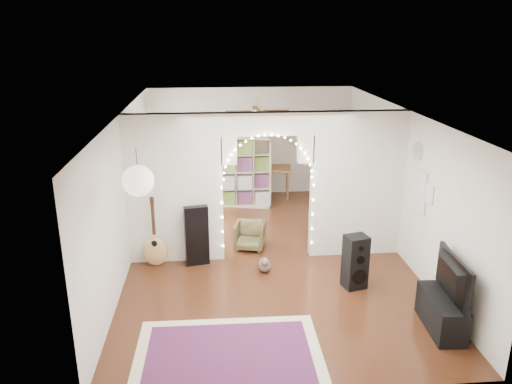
{
  "coord_description": "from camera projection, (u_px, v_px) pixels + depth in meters",
  "views": [
    {
      "loc": [
        -0.95,
        -8.49,
        4.08
      ],
      "look_at": [
        -0.18,
        0.3,
        1.16
      ],
      "focal_mm": 35.0,
      "sensor_mm": 36.0,
      "label": 1
    }
  ],
  "objects": [
    {
      "name": "paper_lantern",
      "position": [
        138.0,
        181.0,
        6.26
      ],
      "size": [
        0.4,
        0.4,
        0.4
      ],
      "primitive_type": "sphere",
      "color": "white",
      "rests_on": "ceiling"
    },
    {
      "name": "wall_left",
      "position": [
        126.0,
        191.0,
        8.76
      ],
      "size": [
        0.02,
        7.5,
        2.7
      ],
      "primitive_type": "cube",
      "color": "silver",
      "rests_on": "floor"
    },
    {
      "name": "ceiling",
      "position": [
        268.0,
        112.0,
        8.54
      ],
      "size": [
        5.0,
        7.5,
        0.02
      ],
      "primitive_type": "cube",
      "color": "white",
      "rests_on": "wall_back"
    },
    {
      "name": "floor",
      "position": [
        267.0,
        255.0,
        9.39
      ],
      "size": [
        7.5,
        7.5,
        0.0
      ],
      "primitive_type": "plane",
      "color": "black",
      "rests_on": "ground"
    },
    {
      "name": "media_console",
      "position": [
        441.0,
        313.0,
        7.04
      ],
      "size": [
        0.46,
        1.02,
        0.5
      ],
      "primitive_type": "cube",
      "rotation": [
        0.0,
        0.0,
        -0.06
      ],
      "color": "black",
      "rests_on": "floor"
    },
    {
      "name": "acoustic_guitar",
      "position": [
        155.0,
        241.0,
        8.84
      ],
      "size": [
        0.47,
        0.32,
        1.11
      ],
      "rotation": [
        0.0,
        0.0,
        -0.43
      ],
      "color": "#AD8145",
      "rests_on": "floor"
    },
    {
      "name": "wall_front",
      "position": [
        305.0,
        291.0,
        5.42
      ],
      "size": [
        5.0,
        0.02,
        2.7
      ],
      "primitive_type": "cube",
      "color": "silver",
      "rests_on": "floor"
    },
    {
      "name": "flower_vase",
      "position": [
        267.0,
        163.0,
        12.47
      ],
      "size": [
        0.2,
        0.2,
        0.19
      ],
      "primitive_type": "imported",
      "rotation": [
        0.0,
        0.0,
        -0.12
      ],
      "color": "white",
      "rests_on": "dining_table"
    },
    {
      "name": "dining_chair_right",
      "position": [
        325.0,
        225.0,
        10.14
      ],
      "size": [
        0.59,
        0.6,
        0.53
      ],
      "primitive_type": "imported",
      "rotation": [
        0.0,
        0.0,
        0.04
      ],
      "color": "brown",
      "rests_on": "floor"
    },
    {
      "name": "tabby_cat",
      "position": [
        264.0,
        264.0,
        8.73
      ],
      "size": [
        0.23,
        0.5,
        0.33
      ],
      "rotation": [
        0.0,
        0.0,
        -0.05
      ],
      "color": "brown",
      "rests_on": "floor"
    },
    {
      "name": "ceiling_fan",
      "position": [
        257.0,
        111.0,
        10.53
      ],
      "size": [
        1.1,
        1.1,
        0.3
      ],
      "primitive_type": null,
      "color": "gold",
      "rests_on": "ceiling"
    },
    {
      "name": "wall_back",
      "position": [
        251.0,
        142.0,
        12.51
      ],
      "size": [
        5.0,
        0.02,
        2.7
      ],
      "primitive_type": "cube",
      "color": "silver",
      "rests_on": "floor"
    },
    {
      "name": "picture_frames",
      "position": [
        424.0,
        193.0,
        8.18
      ],
      "size": [
        0.02,
        0.5,
        0.7
      ],
      "primitive_type": null,
      "color": "white",
      "rests_on": "wall_right"
    },
    {
      "name": "guitar_case",
      "position": [
        197.0,
        236.0,
        8.88
      ],
      "size": [
        0.44,
        0.22,
        1.1
      ],
      "primitive_type": "cube",
      "rotation": [
        0.0,
        0.0,
        0.2
      ],
      "color": "black",
      "rests_on": "floor"
    },
    {
      "name": "floor_speaker",
      "position": [
        355.0,
        262.0,
        8.11
      ],
      "size": [
        0.42,
        0.38,
        0.9
      ],
      "rotation": [
        0.0,
        0.0,
        0.25
      ],
      "color": "black",
      "rests_on": "floor"
    },
    {
      "name": "divider_wall",
      "position": [
        267.0,
        183.0,
        8.95
      ],
      "size": [
        5.0,
        0.2,
        2.7
      ],
      "color": "silver",
      "rests_on": "floor"
    },
    {
      "name": "dining_chair_left",
      "position": [
        250.0,
        236.0,
        9.62
      ],
      "size": [
        0.66,
        0.68,
        0.51
      ],
      "primitive_type": "imported",
      "rotation": [
        0.0,
        0.0,
        -0.24
      ],
      "color": "brown",
      "rests_on": "floor"
    },
    {
      "name": "window",
      "position": [
        141.0,
        157.0,
        10.42
      ],
      "size": [
        0.04,
        1.2,
        1.4
      ],
      "primitive_type": "cube",
      "color": "white",
      "rests_on": "wall_left"
    },
    {
      "name": "wall_clock",
      "position": [
        418.0,
        151.0,
        8.37
      ],
      "size": [
        0.03,
        0.31,
        0.31
      ],
      "primitive_type": "cylinder",
      "rotation": [
        0.0,
        1.57,
        0.0
      ],
      "color": "white",
      "rests_on": "wall_right"
    },
    {
      "name": "wall_right",
      "position": [
        402.0,
        183.0,
        9.18
      ],
      "size": [
        0.02,
        7.5,
        2.7
      ],
      "primitive_type": "cube",
      "color": "silver",
      "rests_on": "floor"
    },
    {
      "name": "fairy_lights",
      "position": [
        268.0,
        178.0,
        8.78
      ],
      "size": [
        1.64,
        0.04,
        1.6
      ],
      "primitive_type": null,
      "color": "#FFEABF",
      "rests_on": "divider_wall"
    },
    {
      "name": "dining_table",
      "position": [
        267.0,
        170.0,
        12.52
      ],
      "size": [
        1.29,
        0.94,
        0.76
      ],
      "rotation": [
        0.0,
        0.0,
        -0.12
      ],
      "color": "brown",
      "rests_on": "floor"
    },
    {
      "name": "bookcase",
      "position": [
        236.0,
        171.0,
        11.81
      ],
      "size": [
        1.7,
        0.76,
        1.69
      ],
      "primitive_type": "cube",
      "rotation": [
        0.0,
        0.0,
        -0.21
      ],
      "color": "beige",
      "rests_on": "floor"
    },
    {
      "name": "area_rug",
      "position": [
        229.0,
        358.0,
        6.46
      ],
      "size": [
        2.48,
        1.88,
        0.02
      ],
      "primitive_type": "cube",
      "rotation": [
        0.0,
        0.0,
        -0.01
      ],
      "color": "maroon",
      "rests_on": "floor"
    },
    {
      "name": "tv",
      "position": [
        446.0,
        277.0,
        6.86
      ],
      "size": [
        0.21,
        1.08,
        0.62
      ],
      "primitive_type": "imported",
      "rotation": [
        0.0,
        0.0,
        1.51
      ],
      "color": "black",
      "rests_on": "media_console"
    }
  ]
}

